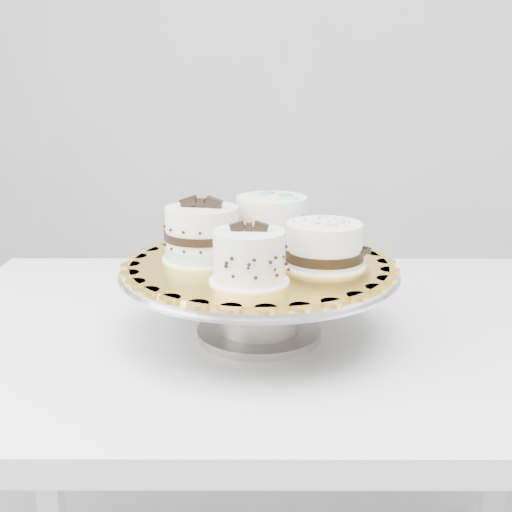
% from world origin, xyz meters
% --- Properties ---
extents(table, '(1.23, 0.94, 0.75)m').
position_xyz_m(table, '(0.09, 0.25, 0.66)').
color(table, white).
rests_on(table, floor).
extents(cake_stand, '(0.41, 0.41, 0.11)m').
position_xyz_m(cake_stand, '(0.08, 0.20, 0.83)').
color(cake_stand, gray).
rests_on(cake_stand, table).
extents(cake_board, '(0.43, 0.43, 0.01)m').
position_xyz_m(cake_board, '(0.08, 0.20, 0.86)').
color(cake_board, gold).
rests_on(cake_board, cake_stand).
extents(cake_swirl, '(0.11, 0.11, 0.08)m').
position_xyz_m(cake_swirl, '(0.08, 0.11, 0.90)').
color(cake_swirl, white).
rests_on(cake_swirl, cake_board).
extents(cake_banded, '(0.12, 0.12, 0.10)m').
position_xyz_m(cake_banded, '(-0.01, 0.20, 0.90)').
color(cake_banded, white).
rests_on(cake_banded, cake_board).
extents(cake_dots, '(0.13, 0.13, 0.08)m').
position_xyz_m(cake_dots, '(0.08, 0.29, 0.91)').
color(cake_dots, white).
rests_on(cake_dots, cake_board).
extents(cake_ribbon, '(0.14, 0.14, 0.07)m').
position_xyz_m(cake_ribbon, '(0.17, 0.20, 0.90)').
color(cake_ribbon, white).
rests_on(cake_ribbon, cake_board).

